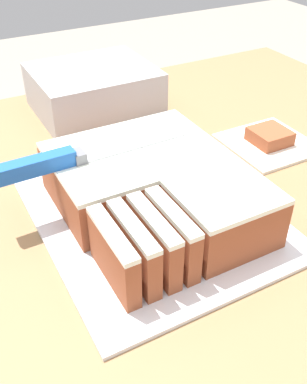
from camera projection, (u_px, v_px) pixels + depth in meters
cake_board at (153, 215)px, 0.66m from camera, size 0.32×0.37×0.01m
cake at (154, 189)px, 0.64m from camera, size 0.24×0.29×0.08m
knife at (55, 162)px, 0.61m from camera, size 0.29×0.03×0.02m
paper_napkin at (268, 144)px, 0.83m from camera, size 0.15×0.15×0.01m
brownie at (270, 136)px, 0.82m from camera, size 0.06×0.06×0.02m
storage_box at (94, 90)px, 0.92m from camera, size 0.24×0.20×0.09m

